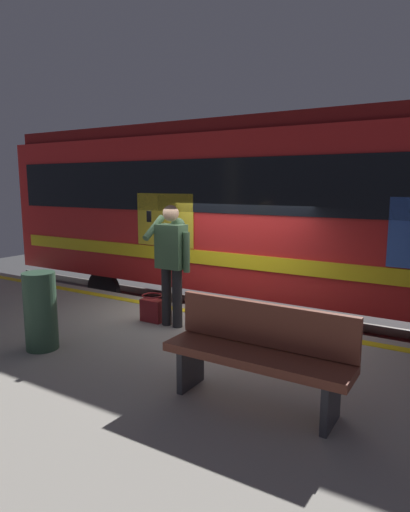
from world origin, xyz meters
TOP-DOWN VIEW (x-y plane):
  - ground_plane at (0.00, 0.00)m, footprint 24.23×24.23m
  - platform at (0.00, 2.52)m, footprint 13.18×5.05m
  - safety_line at (0.00, 0.30)m, footprint 12.92×0.16m
  - track_rail_near at (0.00, -1.36)m, footprint 17.14×0.08m
  - track_rail_far at (0.00, -2.79)m, footprint 17.14×0.08m
  - train_carriage at (-0.69, -2.07)m, footprint 12.62×2.96m
  - passenger at (0.21, 1.00)m, footprint 0.57×0.55m
  - handbag at (0.57, 0.99)m, footprint 0.33×0.30m
  - bench at (-1.73, 2.37)m, footprint 1.71×0.44m
  - trash_bin at (1.04, 2.53)m, footprint 0.38×0.38m

SIDE VIEW (x-z plane):
  - ground_plane at x=0.00m, z-range 0.00..0.00m
  - track_rail_near at x=0.00m, z-range 0.00..0.16m
  - track_rail_far at x=0.00m, z-range 0.00..0.16m
  - platform at x=0.00m, z-range 0.00..0.87m
  - safety_line at x=0.00m, z-range 0.87..0.87m
  - handbag at x=0.57m, z-range 0.85..1.24m
  - trash_bin at x=1.04m, z-range 0.87..1.80m
  - bench at x=-1.73m, z-range 0.91..1.81m
  - passenger at x=0.21m, z-range 1.02..2.70m
  - train_carriage at x=-0.69m, z-range 0.54..4.30m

